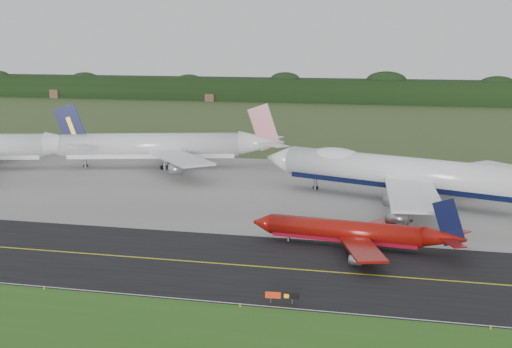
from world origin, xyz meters
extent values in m
plane|color=#334520|center=(0.00, 0.00, 0.00)|extent=(600.00, 600.00, 0.00)
cube|color=black|center=(0.00, -4.00, 0.01)|extent=(400.00, 32.00, 0.02)
cube|color=gray|center=(0.00, 51.00, 0.01)|extent=(400.00, 78.00, 0.01)
cube|color=yellow|center=(0.00, -4.00, 0.03)|extent=(400.00, 0.40, 0.00)
cube|color=silver|center=(0.00, -19.50, 0.03)|extent=(400.00, 0.25, 0.00)
cube|color=black|center=(0.00, 275.00, 6.00)|extent=(700.00, 24.00, 12.00)
cylinder|color=white|center=(16.25, 45.63, 6.28)|extent=(50.27, 23.25, 6.48)
cube|color=black|center=(16.25, 45.63, 4.17)|extent=(47.32, 20.86, 2.27)
cone|color=white|center=(-10.80, 55.28, 6.28)|extent=(8.19, 8.25, 6.48)
ellipsoid|color=white|center=(2.78, 50.43, 8.06)|extent=(14.31, 9.63, 4.13)
cube|color=white|center=(19.75, 29.05, 5.15)|extent=(11.89, 29.63, 0.56)
cube|color=white|center=(29.45, 56.26, 5.15)|extent=(26.85, 27.04, 0.56)
cylinder|color=gray|center=(16.21, 30.98, 3.38)|extent=(4.25, 3.75, 2.72)
cylinder|color=gray|center=(25.49, 57.01, 3.38)|extent=(4.25, 3.75, 2.72)
cylinder|color=gray|center=(17.51, 17.18, 3.38)|extent=(4.25, 3.75, 2.72)
cylinder|color=gray|center=(35.22, 66.87, 3.38)|extent=(4.25, 3.75, 2.72)
cylinder|color=black|center=(-2.03, 52.15, 0.58)|extent=(1.28, 0.89, 1.17)
cylinder|color=slate|center=(18.90, 40.90, 2.17)|extent=(1.16, 1.16, 4.34)
cylinder|color=black|center=(18.90, 40.90, 0.58)|extent=(1.30, 0.94, 1.17)
cylinder|color=slate|center=(21.29, 47.62, 2.17)|extent=(1.16, 1.16, 4.34)
cylinder|color=black|center=(21.29, 47.62, 0.58)|extent=(1.30, 0.94, 1.17)
cylinder|color=maroon|center=(9.28, 9.36, 2.80)|extent=(25.63, 6.33, 3.44)
cube|color=maroon|center=(9.28, 9.36, 1.69)|extent=(24.27, 5.33, 1.20)
cone|color=maroon|center=(-4.91, 10.99, 2.80)|extent=(3.55, 3.78, 3.44)
cone|color=maroon|center=(25.23, 7.52, 3.06)|extent=(7.05, 4.18, 3.44)
cube|color=maroon|center=(12.80, 1.83, 2.20)|extent=(8.82, 14.87, 0.39)
cube|color=maroon|center=(14.42, 15.88, 2.20)|extent=(11.32, 14.46, 0.39)
cube|color=black|center=(25.71, 7.46, 5.65)|extent=(5.42, 0.90, 7.82)
cylinder|color=gray|center=(12.16, -1.50, 1.26)|extent=(2.03, 1.65, 1.44)
cylinder|color=gray|center=(14.55, 19.27, 1.26)|extent=(2.03, 1.65, 1.44)
cylinder|color=black|center=(-0.31, 10.46, 0.31)|extent=(0.65, 0.35, 0.62)
cylinder|color=slate|center=(11.08, 7.24, 0.89)|extent=(0.53, 0.53, 1.77)
cylinder|color=black|center=(11.08, 7.24, 0.31)|extent=(0.65, 0.38, 0.62)
cylinder|color=slate|center=(11.52, 11.00, 0.89)|extent=(0.53, 0.53, 1.77)
cylinder|color=black|center=(11.52, 11.00, 0.31)|extent=(0.65, 0.38, 0.62)
cone|color=white|center=(-68.99, 64.37, 6.49)|extent=(13.95, 9.78, 6.43)
cube|color=white|center=(-93.77, 71.89, 4.88)|extent=(12.71, 29.56, 0.57)
cube|color=#0D123D|center=(-68.30, 64.57, 10.74)|extent=(8.78, 3.07, 12.98)
cylinder|color=gray|center=(-95.19, 83.80, 3.12)|extent=(4.14, 3.60, 2.70)
cylinder|color=silver|center=(-48.62, 70.46, 5.95)|extent=(46.03, 18.69, 6.39)
cube|color=white|center=(-48.62, 70.46, 3.87)|extent=(43.38, 16.53, 2.24)
cone|color=silver|center=(-73.53, 63.41, 5.95)|extent=(7.28, 7.72, 6.39)
cone|color=silver|center=(-20.63, 78.38, 6.43)|extent=(13.43, 9.46, 6.39)
cube|color=silver|center=(-37.27, 59.97, 4.83)|extent=(23.52, 25.39, 0.57)
cube|color=silver|center=(-44.45, 85.34, 4.83)|extent=(12.41, 27.35, 0.57)
cube|color=red|center=(-19.95, 78.58, 10.58)|extent=(8.62, 2.89, 12.71)
cylinder|color=gray|center=(-35.92, 53.80, 3.09)|extent=(4.09, 3.53, 2.68)
cylinder|color=gray|center=(-46.54, 91.30, 3.09)|extent=(4.09, 3.53, 2.68)
cylinder|color=black|center=(-65.45, 65.69, 0.58)|extent=(1.25, 0.81, 1.15)
cylinder|color=slate|center=(-44.12, 68.08, 2.02)|extent=(1.10, 1.10, 4.03)
cylinder|color=black|center=(-44.12, 68.08, 0.58)|extent=(1.26, 0.87, 1.15)
cylinder|color=slate|center=(-46.04, 74.85, 2.02)|extent=(1.10, 1.10, 4.03)
cylinder|color=black|center=(-46.04, 74.85, 0.58)|extent=(1.26, 0.87, 1.15)
cylinder|color=slate|center=(2.83, -18.14, 0.32)|extent=(0.11, 0.11, 0.65)
cylinder|color=slate|center=(5.60, -17.86, 0.32)|extent=(0.11, 0.11, 0.65)
cube|color=#A3250C|center=(3.11, -18.11, 1.07)|extent=(2.05, 0.37, 0.83)
cube|color=black|center=(4.86, -17.94, 1.07)|extent=(0.94, 0.26, 0.83)
cube|color=black|center=(5.97, -17.83, 1.07)|extent=(1.12, 0.28, 0.83)
cylinder|color=yellow|center=(-28.47, -20.50, 0.25)|extent=(0.16, 0.16, 0.50)
cylinder|color=yellow|center=(-0.69, -20.50, 0.25)|extent=(0.16, 0.16, 0.50)
cylinder|color=yellow|center=(29.98, -20.50, 0.25)|extent=(0.16, 0.16, 0.50)
camera|label=1|loc=(21.26, -104.07, 34.03)|focal=50.00mm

